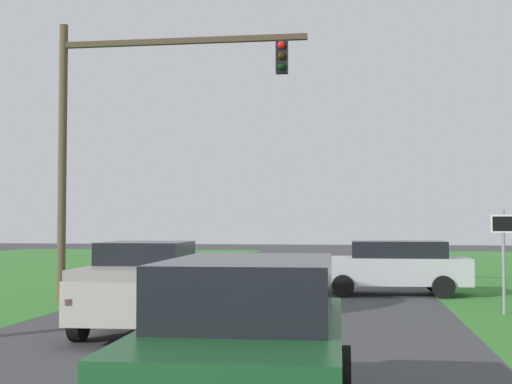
% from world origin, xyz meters
% --- Properties ---
extents(ground_plane, '(120.00, 120.00, 0.00)m').
position_xyz_m(ground_plane, '(0.00, 9.29, 0.00)').
color(ground_plane, '#424244').
extents(red_suv_near, '(2.31, 4.79, 1.87)m').
position_xyz_m(red_suv_near, '(1.43, 5.20, 0.98)').
color(red_suv_near, '#194C23').
rests_on(red_suv_near, ground_plane).
extents(pickup_truck_lead, '(2.25, 5.17, 1.86)m').
position_xyz_m(pickup_truck_lead, '(-1.76, 12.03, 0.95)').
color(pickup_truck_lead, '#B7B2A8').
rests_on(pickup_truck_lead, ground_plane).
extents(traffic_light, '(7.16, 0.40, 7.97)m').
position_xyz_m(traffic_light, '(-3.97, 16.83, 5.22)').
color(traffic_light, brown).
rests_on(traffic_light, ground_plane).
extents(keep_moving_sign, '(0.60, 0.09, 2.58)m').
position_xyz_m(keep_moving_sign, '(6.16, 15.73, 1.65)').
color(keep_moving_sign, gray).
rests_on(keep_moving_sign, ground_plane).
extents(crossing_suv_far, '(4.82, 2.14, 1.68)m').
position_xyz_m(crossing_suv_far, '(3.68, 20.21, 0.89)').
color(crossing_suv_far, silver).
rests_on(crossing_suv_far, ground_plane).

